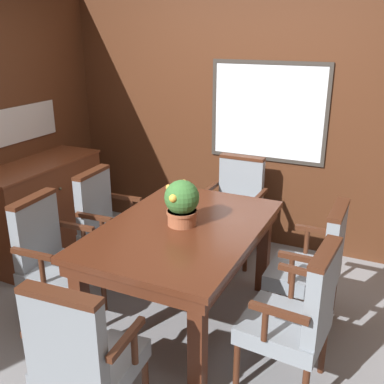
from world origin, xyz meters
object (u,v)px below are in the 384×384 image
chair_left_far (107,222)px  chair_head_far (236,204)px  dining_table (183,239)px  chair_right_near (297,314)px  potted_plant (182,202)px  chair_head_near (82,356)px  sideboard_cabinet (43,208)px  chair_left_near (52,256)px  chair_right_far (315,263)px

chair_left_far → chair_head_far: bearing=-48.3°
dining_table → chair_right_near: size_ratio=1.58×
chair_left_far → potted_plant: 1.01m
chair_head_far → dining_table: bearing=-88.8°
chair_head_near → sideboard_cabinet: size_ratio=0.75×
dining_table → potted_plant: 0.27m
chair_right_near → chair_head_far: same height
potted_plant → sideboard_cabinet: bearing=166.4°
chair_right_near → chair_head_near: size_ratio=1.00×
potted_plant → sideboard_cabinet: potted_plant is taller
chair_left_near → chair_right_far: size_ratio=1.00×
chair_head_far → sideboard_cabinet: 1.84m
chair_right_far → chair_head_far: (-0.88, 0.82, 0.00)m
dining_table → chair_left_far: 0.95m
chair_left_near → chair_head_far: (0.86, 1.53, 0.00)m
chair_right_far → sideboard_cabinet: chair_right_far is taller
dining_table → chair_head_far: bearing=90.8°
chair_left_near → chair_left_far: (-0.00, 0.68, 0.00)m
chair_left_near → chair_head_near: 1.15m
chair_right_far → chair_left_far: (-1.74, -0.02, 0.00)m
chair_left_far → potted_plant: (0.86, -0.29, 0.43)m
dining_table → chair_left_near: bearing=-157.2°
dining_table → chair_right_near: (0.89, -0.32, -0.16)m
chair_right_near → potted_plant: (-0.91, 0.34, 0.43)m
chair_left_near → chair_left_far: size_ratio=1.00×
dining_table → chair_head_near: (-0.01, -1.13, -0.16)m
chair_right_far → sideboard_cabinet: bearing=-91.7°
dining_table → chair_head_near: size_ratio=1.58×
chair_left_far → chair_left_near: bearing=177.5°
chair_left_near → sideboard_cabinet: (-0.83, 0.80, -0.06)m
chair_left_near → potted_plant: size_ratio=2.94×
chair_right_far → chair_head_near: 1.71m
chair_right_near → sideboard_cabinet: bearing=-101.8°
sideboard_cabinet → potted_plant: bearing=-13.6°
dining_table → chair_head_near: 1.14m
chair_left_near → chair_head_far: bearing=-32.7°
chair_head_near → chair_head_far: size_ratio=1.00×
chair_left_near → chair_right_far: (1.74, 0.70, 0.00)m
chair_right_near → sideboard_cabinet: size_ratio=0.75×
chair_left_far → sideboard_cabinet: size_ratio=0.75×
dining_table → potted_plant: (-0.02, 0.02, 0.27)m
dining_table → chair_left_far: (-0.88, 0.31, -0.16)m
chair_left_far → sideboard_cabinet: (-0.83, 0.12, -0.06)m
chair_left_far → chair_head_far: size_ratio=1.00×
chair_right_near → potted_plant: 1.06m
potted_plant → chair_right_near: bearing=-20.3°
potted_plant → chair_left_far: bearing=161.1°
chair_right_far → potted_plant: size_ratio=2.94×
chair_left_far → chair_head_far: 1.21m
chair_head_near → potted_plant: potted_plant is taller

